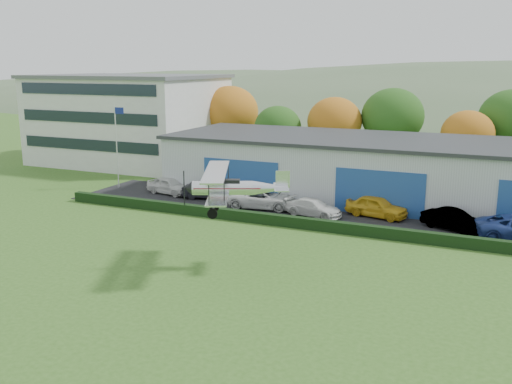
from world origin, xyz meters
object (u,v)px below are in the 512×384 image
at_px(flagpole, 117,138).
at_px(car_1, 209,190).
at_px(biplane, 232,186).
at_px(hangar, 394,170).
at_px(office_block, 130,119).
at_px(car_0, 169,186).
at_px(car_3, 314,208).
at_px(car_5, 453,220).
at_px(car_2, 263,199).
at_px(car_4, 377,207).

distance_m(flagpole, car_1, 10.87).
bearing_deg(biplane, hangar, 51.39).
height_order(office_block, car_0, office_block).
xyz_separation_m(office_block, biplane, (27.62, -27.93, -0.40)).
bearing_deg(office_block, car_0, -43.76).
xyz_separation_m(car_3, car_5, (10.31, 0.40, 0.08)).
distance_m(car_1, biplane, 17.62).
height_order(car_0, car_2, car_2).
relative_size(flagpole, biplane, 1.18).
bearing_deg(flagpole, car_0, -3.73).
bearing_deg(biplane, car_1, 99.07).
bearing_deg(office_block, biplane, -45.32).
xyz_separation_m(hangar, car_2, (-9.15, -7.66, -1.82)).
distance_m(hangar, biplane, 21.69).
xyz_separation_m(flagpole, car_5, (30.65, -1.95, -3.99)).
bearing_deg(car_1, office_block, 39.01).
distance_m(car_4, biplane, 15.79).
distance_m(hangar, car_4, 6.83).
relative_size(hangar, flagpole, 5.08).
bearing_deg(hangar, office_block, 167.99).
distance_m(office_block, car_1, 23.14).
bearing_deg(biplane, car_5, 25.18).
height_order(car_5, biplane, biplane).
bearing_deg(biplane, car_4, 45.30).
bearing_deg(car_4, car_3, 123.02).
bearing_deg(car_2, flagpole, 74.92).
bearing_deg(hangar, flagpole, -166.49).
bearing_deg(car_3, car_5, -77.56).
relative_size(office_block, car_3, 4.52).
relative_size(hangar, car_0, 9.02).
bearing_deg(flagpole, office_block, 121.97).
bearing_deg(car_1, biplane, -161.05).
bearing_deg(car_1, flagpole, 72.44).
height_order(car_1, car_2, car_2).
bearing_deg(office_block, car_5, -21.09).
distance_m(hangar, car_0, 20.14).
height_order(car_0, biplane, biplane).
distance_m(car_4, car_5, 5.93).
relative_size(flagpole, car_5, 1.78).
relative_size(hangar, biplane, 5.99).
height_order(flagpole, car_5, flagpole).
distance_m(car_0, car_3, 14.61).
relative_size(car_0, car_3, 0.99).
distance_m(office_block, car_0, 19.84).
height_order(office_block, biplane, office_block).
distance_m(car_0, car_2, 9.96).
bearing_deg(car_5, car_1, 110.87).
height_order(car_3, biplane, biplane).
height_order(hangar, flagpole, flagpole).
height_order(car_3, car_4, car_4).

